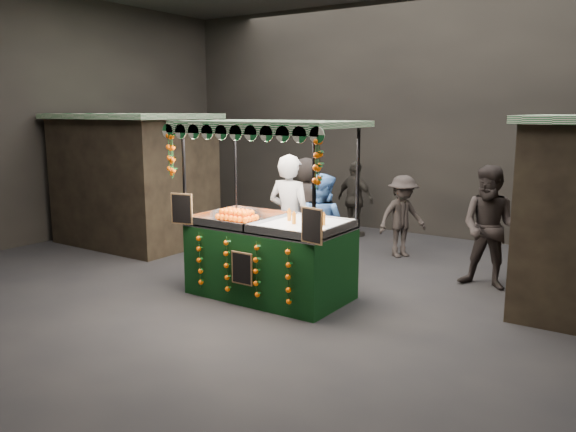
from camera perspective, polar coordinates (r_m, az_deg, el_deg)
The scene contains 11 objects.
ground at distance 8.66m, azimuth -0.09°, elevation -7.46°, with size 12.00×12.00×0.00m, color black.
market_hall at distance 8.27m, azimuth -0.10°, elevation 15.43°, with size 12.10×10.10×5.05m.
neighbour_stall_left at distance 12.02m, azimuth -14.98°, elevation 3.61°, with size 3.00×2.20×2.60m.
juice_stall at distance 8.23m, azimuth -1.88°, elevation -2.79°, with size 2.60×1.53×2.52m.
vendor_grey at distance 8.92m, azimuth 0.17°, elevation -0.28°, with size 0.75×0.50×2.00m.
vendor_blue at distance 8.96m, azimuth 3.34°, elevation -1.20°, with size 0.91×0.75×1.71m.
shopper_0 at distance 13.24m, azimuth -9.18°, elevation 2.15°, with size 0.68×0.58×1.57m.
shopper_1 at distance 9.12m, azimuth 19.43°, elevation -1.10°, with size 0.91×0.71×1.86m.
shopper_2 at distance 12.31m, azimuth 6.68°, elevation 1.67°, with size 1.01×0.60×1.60m.
shopper_3 at distance 10.70m, azimuth 11.25°, elevation -0.04°, with size 1.00×1.12×1.51m.
shopper_4 at distance 11.09m, azimuth 1.72°, elevation 1.23°, with size 0.94×0.68×1.78m.
Camera 1 is at (4.62, -6.82, 2.66)m, focal length 35.88 mm.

